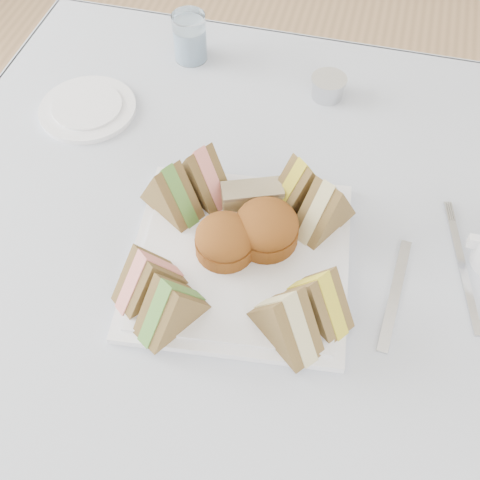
# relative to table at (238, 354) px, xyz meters

# --- Properties ---
(floor) EXTENTS (4.00, 4.00, 0.00)m
(floor) POSITION_rel_table_xyz_m (0.00, 0.00, -0.37)
(floor) COLOR #9E7751
(floor) RESTS_ON ground
(table) EXTENTS (0.90, 0.90, 0.74)m
(table) POSITION_rel_table_xyz_m (0.00, 0.00, 0.00)
(table) COLOR brown
(table) RESTS_ON floor
(tablecloth) EXTENTS (1.02, 1.02, 0.01)m
(tablecloth) POSITION_rel_table_xyz_m (0.00, 0.00, 0.37)
(tablecloth) COLOR silver
(tablecloth) RESTS_ON table
(serving_plate) EXTENTS (0.34, 0.34, 0.01)m
(serving_plate) POSITION_rel_table_xyz_m (0.01, -0.03, 0.38)
(serving_plate) COLOR white
(serving_plate) RESTS_ON tablecloth
(sandwich_fl_a) EXTENTS (0.10, 0.10, 0.09)m
(sandwich_fl_a) POSITION_rel_table_xyz_m (-0.09, -0.12, 0.43)
(sandwich_fl_a) COLOR brown
(sandwich_fl_a) RESTS_ON serving_plate
(sandwich_fl_b) EXTENTS (0.09, 0.11, 0.09)m
(sandwich_fl_b) POSITION_rel_table_xyz_m (-0.05, -0.15, 0.43)
(sandwich_fl_b) COLOR brown
(sandwich_fl_b) RESTS_ON serving_plate
(sandwich_fr_a) EXTENTS (0.11, 0.09, 0.09)m
(sandwich_fr_a) POSITION_rel_table_xyz_m (0.13, -0.09, 0.43)
(sandwich_fr_a) COLOR brown
(sandwich_fr_a) RESTS_ON serving_plate
(sandwich_fr_b) EXTENTS (0.11, 0.10, 0.09)m
(sandwich_fr_b) POSITION_rel_table_xyz_m (0.10, -0.13, 0.43)
(sandwich_fr_b) COLOR brown
(sandwich_fr_b) RESTS_ON serving_plate
(sandwich_bl_a) EXTENTS (0.11, 0.09, 0.09)m
(sandwich_bl_a) POSITION_rel_table_xyz_m (-0.11, 0.03, 0.43)
(sandwich_bl_a) COLOR brown
(sandwich_bl_a) RESTS_ON serving_plate
(sandwich_bl_b) EXTENTS (0.11, 0.10, 0.09)m
(sandwich_bl_b) POSITION_rel_table_xyz_m (-0.07, 0.07, 0.43)
(sandwich_bl_b) COLOR brown
(sandwich_bl_b) RESTS_ON serving_plate
(sandwich_br_a) EXTENTS (0.09, 0.11, 0.09)m
(sandwich_br_a) POSITION_rel_table_xyz_m (0.11, 0.05, 0.43)
(sandwich_br_a) COLOR brown
(sandwich_br_a) RESTS_ON serving_plate
(sandwich_br_b) EXTENTS (0.10, 0.10, 0.09)m
(sandwich_br_b) POSITION_rel_table_xyz_m (0.07, 0.09, 0.43)
(sandwich_br_b) COLOR brown
(sandwich_br_b) RESTS_ON serving_plate
(scone_left) EXTENTS (0.08, 0.08, 0.06)m
(scone_left) POSITION_rel_table_xyz_m (-0.01, -0.03, 0.42)
(scone_left) COLOR brown
(scone_left) RESTS_ON serving_plate
(scone_right) EXTENTS (0.13, 0.13, 0.06)m
(scone_right) POSITION_rel_table_xyz_m (0.04, 0.00, 0.42)
(scone_right) COLOR brown
(scone_right) RESTS_ON serving_plate
(pastry_slice) EXTENTS (0.10, 0.07, 0.04)m
(pastry_slice) POSITION_rel_table_xyz_m (0.01, 0.06, 0.41)
(pastry_slice) COLOR tan
(pastry_slice) RESTS_ON serving_plate
(side_plate) EXTENTS (0.19, 0.19, 0.01)m
(side_plate) POSITION_rel_table_xyz_m (-0.32, 0.21, 0.38)
(side_plate) COLOR white
(side_plate) RESTS_ON tablecloth
(water_glass) EXTENTS (0.06, 0.06, 0.09)m
(water_glass) POSITION_rel_table_xyz_m (-0.19, 0.39, 0.42)
(water_glass) COLOR white
(water_glass) RESTS_ON tablecloth
(tea_strainer) EXTENTS (0.08, 0.08, 0.03)m
(tea_strainer) POSITION_rel_table_xyz_m (0.07, 0.35, 0.39)
(tea_strainer) COLOR #BBBCC0
(tea_strainer) RESTS_ON tablecloth
(knife) EXTENTS (0.03, 0.18, 0.00)m
(knife) POSITION_rel_table_xyz_m (0.23, -0.03, 0.38)
(knife) COLOR #BBBCC0
(knife) RESTS_ON tablecloth
(fork) EXTENTS (0.05, 0.19, 0.00)m
(fork) POSITION_rel_table_xyz_m (0.32, 0.02, 0.38)
(fork) COLOR #BBBCC0
(fork) RESTS_ON tablecloth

